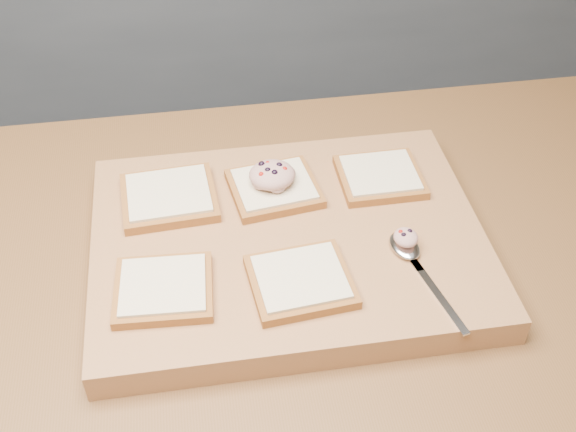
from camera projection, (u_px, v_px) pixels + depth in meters
name	position (u px, v px, depth m)	size (l,w,h in m)	color
back_counter	(179.00, 44.00, 2.27)	(3.60, 0.62, 0.94)	slate
cutting_board	(288.00, 243.00, 0.96)	(0.51, 0.39, 0.04)	#A97748
bread_far_left	(169.00, 197.00, 0.99)	(0.13, 0.12, 0.02)	#925F25
bread_far_center	(274.00, 188.00, 1.00)	(0.13, 0.12, 0.02)	#925F25
bread_far_right	(380.00, 176.00, 1.02)	(0.12, 0.11, 0.02)	#925F25
bread_near_left	(163.00, 289.00, 0.86)	(0.12, 0.11, 0.02)	#925F25
bread_near_center	(301.00, 281.00, 0.87)	(0.13, 0.12, 0.02)	#925F25
tuna_salad_dollop	(272.00, 175.00, 0.99)	(0.06, 0.06, 0.03)	tan
spoon	(409.00, 253.00, 0.91)	(0.06, 0.18, 0.01)	silver
spoon_salad	(406.00, 237.00, 0.91)	(0.03, 0.03, 0.02)	tan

